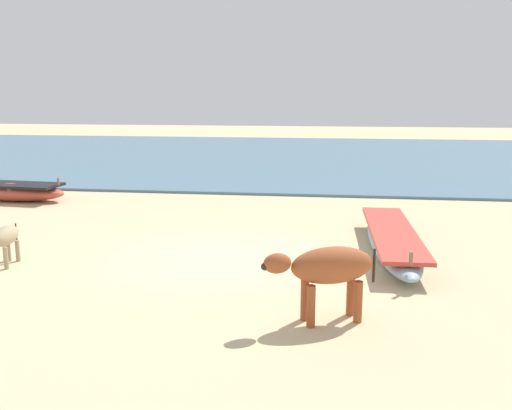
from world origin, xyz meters
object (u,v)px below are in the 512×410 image
fishing_boat_3 (11,191)px  fishing_boat_4 (392,239)px  cow_adult_rust (328,268)px  calf_far_dun (5,238)px

fishing_boat_3 → fishing_boat_4: (10.11, -3.80, -0.04)m
fishing_boat_4 → cow_adult_rust: bearing=-20.0°
fishing_boat_4 → cow_adult_rust: 3.78m
fishing_boat_4 → calf_far_dun: (-6.85, -1.84, 0.28)m
cow_adult_rust → calf_far_dun: 5.89m
fishing_boat_3 → cow_adult_rust: bearing=-34.8°
cow_adult_rust → calf_far_dun: size_ratio=1.41×
fishing_boat_4 → cow_adult_rust: size_ratio=3.10×
fishing_boat_3 → calf_far_dun: (3.27, -5.63, 0.24)m
fishing_boat_3 → fishing_boat_4: fishing_boat_3 is taller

